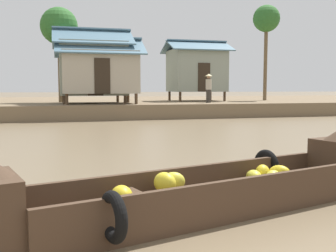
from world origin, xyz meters
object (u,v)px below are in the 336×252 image
Objects in this scene: vendor_person at (209,87)px; palm_tree_far at (59,27)px; banana_boat at (209,187)px; stilt_house_left at (93,68)px; palm_tree_mid at (266,21)px; stilt_house_mid_right at (196,70)px; stilt_house_mid_left at (99,71)px.

palm_tree_far is at bearing 159.74° from vendor_person.
vendor_person reaches higher than banana_boat.
stilt_house_left reaches higher than vendor_person.
palm_tree_mid is 1.16× the size of palm_tree_far.
palm_tree_far is (-1.73, 2.05, 2.46)m from stilt_house_left.
stilt_house_left is at bearing 171.32° from vendor_person.
stilt_house_mid_right reaches higher than banana_boat.
palm_tree_far is at bearing 126.94° from stilt_house_mid_left.
stilt_house_mid_left reaches higher than vendor_person.
palm_tree_mid is at bearing 13.78° from stilt_house_mid_left.
stilt_house_left is 0.92× the size of stilt_house_mid_left.
palm_tree_far reaches higher than stilt_house_left.
palm_tree_mid reaches higher than palm_tree_far.
stilt_house_mid_left is 0.73× the size of palm_tree_mid.
stilt_house_left is at bearing 89.71° from banana_boat.
palm_tree_far is at bearing -179.45° from palm_tree_mid.
vendor_person is (6.50, -0.99, -1.03)m from stilt_house_left.
banana_boat is at bearing -108.82° from stilt_house_mid_right.
banana_boat is 24.32m from palm_tree_mid.
palm_tree_far is (-2.03, 2.70, 2.67)m from stilt_house_mid_left.
vendor_person is (-0.47, -3.49, -1.11)m from stilt_house_mid_right.
palm_tree_mid reaches higher than stilt_house_left.
palm_tree_mid reaches higher than vendor_person.
palm_tree_far is (-1.64, 20.25, 4.85)m from banana_boat.
stilt_house_left is at bearing -49.78° from palm_tree_far.
banana_boat is 1.06× the size of palm_tree_far.
vendor_person is (6.59, 17.22, 1.36)m from banana_boat.
palm_tree_mid is (11.83, 2.17, 3.42)m from stilt_house_left.
palm_tree_far is (-8.70, -0.45, 2.38)m from stilt_house_mid_right.
stilt_house_left reaches higher than banana_boat.
banana_boat is at bearing -91.27° from stilt_house_mid_left.
palm_tree_far reaches higher than stilt_house_mid_left.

